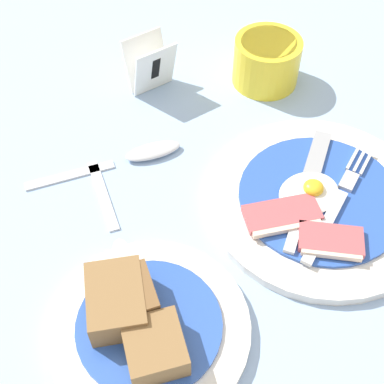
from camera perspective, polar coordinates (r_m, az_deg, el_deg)
ground_plane at (r=0.60m, az=10.28°, el=-4.44°), size 3.00×3.00×0.00m
breakfast_plate at (r=0.62m, az=13.31°, el=-0.99°), size 0.26×0.26×0.03m
bread_plate at (r=0.52m, az=-5.29°, el=-13.67°), size 0.19×0.19×0.05m
sugar_cup at (r=0.75m, az=7.97°, el=13.77°), size 0.09×0.09×0.06m
number_card at (r=0.73m, az=-4.28°, el=13.39°), size 0.06×0.05×0.07m
teaspoon_by_saucer at (r=0.58m, az=-7.70°, el=-5.65°), size 0.06×0.19×0.01m
teaspoon_near_cup at (r=0.66m, az=-6.44°, el=3.74°), size 0.19×0.06×0.01m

